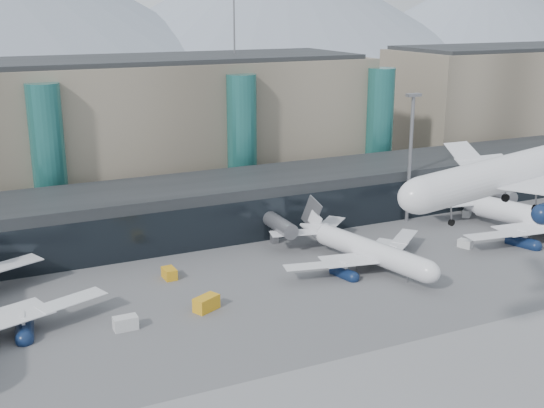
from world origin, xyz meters
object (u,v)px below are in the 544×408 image
at_px(veh_d, 467,213).
at_px(veh_c, 397,256).
at_px(veh_g, 465,244).
at_px(veh_h, 206,303).
at_px(lightmast_mid, 410,151).
at_px(jet_parked_mid, 357,240).
at_px(veh_b, 169,273).
at_px(hero_jet, 538,157).
at_px(veh_a, 126,323).
at_px(jet_parked_right, 524,209).

bearing_deg(veh_d, veh_c, 168.62).
relative_size(veh_g, veh_h, 0.66).
height_order(lightmast_mid, jet_parked_mid, lightmast_mid).
distance_m(veh_d, veh_h, 66.92).
distance_m(veh_b, veh_d, 65.58).
bearing_deg(hero_jet, veh_a, 140.81).
distance_m(veh_c, veh_g, 15.10).
xyz_separation_m(jet_parked_mid, veh_d, (34.61, 12.88, -3.19)).
relative_size(jet_parked_right, veh_c, 11.62).
height_order(lightmast_mid, veh_d, lightmast_mid).
xyz_separation_m(jet_parked_mid, veh_b, (-30.67, 6.62, -3.12)).
distance_m(lightmast_mid, veh_h, 57.30).
relative_size(hero_jet, veh_b, 11.14).
bearing_deg(veh_g, veh_b, -121.76).
height_order(veh_a, veh_c, veh_c).
relative_size(veh_a, veh_b, 1.09).
bearing_deg(lightmast_mid, jet_parked_mid, -143.94).
height_order(lightmast_mid, veh_b, lightmast_mid).
distance_m(veh_c, veh_h, 36.19).
bearing_deg(hero_jet, veh_h, 129.00).
xyz_separation_m(veh_c, veh_g, (15.09, 0.52, -0.19)).
relative_size(jet_parked_mid, veh_h, 8.69).
bearing_deg(veh_c, veh_a, -164.79).
height_order(jet_parked_mid, jet_parked_right, jet_parked_right).
height_order(hero_jet, jet_parked_mid, hero_jet).
relative_size(veh_a, veh_d, 1.18).
relative_size(lightmast_mid, veh_a, 7.99).
bearing_deg(hero_jet, veh_d, 55.93).
relative_size(veh_a, veh_c, 0.97).
bearing_deg(jet_parked_mid, lightmast_mid, -68.06).
distance_m(veh_d, veh_g, 19.60).
relative_size(lightmast_mid, veh_c, 7.74).
height_order(jet_parked_right, veh_d, jet_parked_right).
bearing_deg(jet_parked_right, veh_d, -7.07).
distance_m(hero_jet, veh_c, 47.08).
xyz_separation_m(jet_parked_right, veh_g, (-15.49, -2.05, -3.94)).
relative_size(hero_jet, veh_g, 13.16).
distance_m(lightmast_mid, veh_c, 27.09).
bearing_deg(veh_h, veh_b, 69.23).
xyz_separation_m(lightmast_mid, veh_d, (13.02, -2.83, -13.65)).
distance_m(lightmast_mid, veh_g, 22.28).
bearing_deg(veh_c, veh_b, 174.84).
distance_m(hero_jet, veh_d, 70.64).
bearing_deg(veh_g, veh_d, 116.22).
height_order(veh_b, veh_c, veh_c).
bearing_deg(lightmast_mid, veh_a, -159.23).
bearing_deg(lightmast_mid, veh_g, -89.66).
distance_m(jet_parked_mid, veh_c, 7.66).
bearing_deg(jet_parked_right, hero_jet, 116.14).
bearing_deg(lightmast_mid, hero_jet, -114.41).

